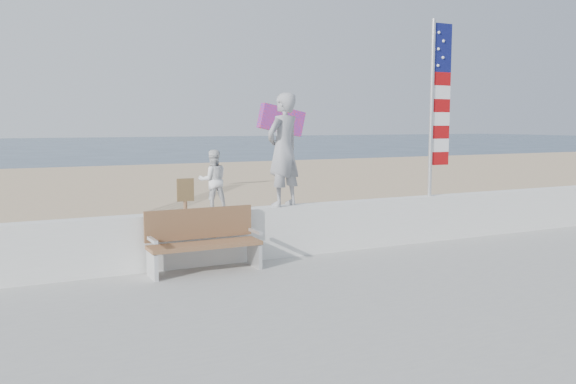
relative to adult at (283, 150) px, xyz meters
name	(u,v)px	position (x,y,z in m)	size (l,w,h in m)	color
ground	(330,295)	(-0.21, -2.00, -2.08)	(220.00, 220.00, 0.00)	#293D52
sand	(167,213)	(-0.21, 7.00, -2.04)	(90.00, 40.00, 0.08)	tan
seawall	(273,232)	(-0.21, 0.00, -1.45)	(30.00, 0.35, 0.90)	white
adult	(283,150)	(0.00, 0.00, 0.00)	(0.73, 0.48, 2.00)	#96979C
child	(213,180)	(-1.31, 0.00, -0.49)	(0.50, 0.39, 1.02)	white
bench	(203,240)	(-1.65, -0.45, -1.39)	(1.80, 0.57, 1.00)	#91623F
flag	(437,101)	(3.41, 0.00, 0.91)	(0.50, 0.08, 3.50)	silver
parafoil_kite	(282,120)	(1.49, 3.11, 0.53)	(1.15, 0.38, 0.77)	red
sign	(186,211)	(-1.46, 1.12, -1.13)	(0.32, 0.07, 1.46)	#896041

